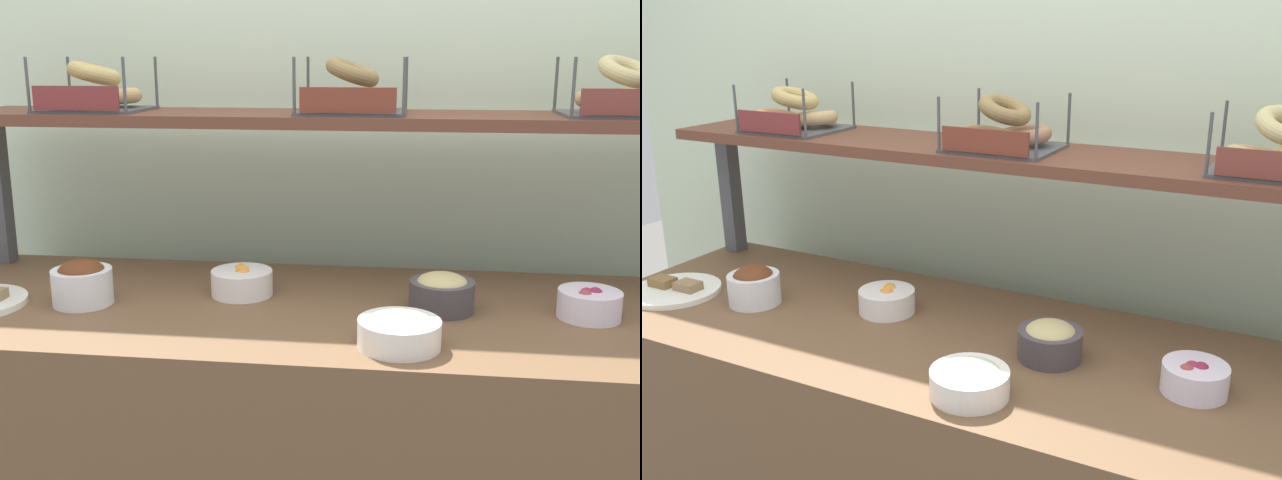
# 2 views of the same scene
# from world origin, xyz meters

# --- Properties ---
(back_wall) EXTENTS (3.30, 0.06, 2.40)m
(back_wall) POSITION_xyz_m (0.00, 0.55, 1.20)
(back_wall) COLOR silver
(back_wall) RESTS_ON ground_plane
(shelf_riser_left) EXTENTS (0.05, 0.05, 0.40)m
(shelf_riser_left) POSITION_xyz_m (-0.99, 0.27, 1.05)
(shelf_riser_left) COLOR #4C4C51
(shelf_riser_left) RESTS_ON deli_counter
(upper_shelf) EXTENTS (2.06, 0.32, 0.03)m
(upper_shelf) POSITION_xyz_m (0.00, 0.27, 1.26)
(upper_shelf) COLOR brown
(upper_shelf) RESTS_ON shelf_riser_left
(bowl_chocolate_spread) EXTENTS (0.14, 0.14, 0.11)m
(bowl_chocolate_spread) POSITION_xyz_m (-0.61, -0.05, 0.90)
(bowl_chocolate_spread) COLOR white
(bowl_chocolate_spread) RESTS_ON deli_counter
(bowl_fruit_salad) EXTENTS (0.15, 0.15, 0.07)m
(bowl_fruit_salad) POSITION_xyz_m (-0.25, 0.06, 0.88)
(bowl_fruit_salad) COLOR white
(bowl_fruit_salad) RESTS_ON deli_counter
(bowl_beet_salad) EXTENTS (0.14, 0.14, 0.07)m
(bowl_beet_salad) POSITION_xyz_m (0.56, -0.00, 0.88)
(bowl_beet_salad) COLOR white
(bowl_beet_salad) RESTS_ON deli_counter
(bowl_hummus) EXTENTS (0.15, 0.15, 0.09)m
(bowl_hummus) POSITION_xyz_m (0.23, 0.01, 0.89)
(bowl_hummus) COLOR #484146
(bowl_hummus) RESTS_ON deli_counter
(bowl_scallion_spread) EXTENTS (0.17, 0.17, 0.07)m
(bowl_scallion_spread) POSITION_xyz_m (0.14, -0.23, 0.89)
(bowl_scallion_spread) COLOR white
(bowl_scallion_spread) RESTS_ON deli_counter
(serving_plate_white) EXTENTS (0.26, 0.26, 0.04)m
(serving_plate_white) POSITION_xyz_m (-0.87, -0.10, 0.86)
(serving_plate_white) COLOR white
(serving_plate_white) RESTS_ON deli_counter
(bagel_basket_sesame) EXTENTS (0.28, 0.26, 0.14)m
(bagel_basket_sesame) POSITION_xyz_m (-0.68, 0.25, 1.33)
(bagel_basket_sesame) COLOR #4C4C51
(bagel_basket_sesame) RESTS_ON upper_shelf
(bagel_basket_everything) EXTENTS (0.27, 0.25, 0.14)m
(bagel_basket_everything) POSITION_xyz_m (-0.00, 0.25, 1.33)
(bagel_basket_everything) COLOR #4C4C51
(bagel_basket_everything) RESTS_ON upper_shelf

